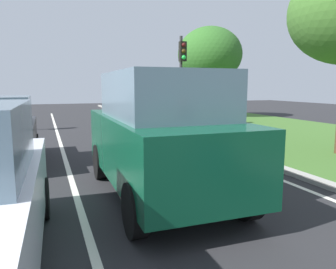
{
  "coord_description": "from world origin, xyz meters",
  "views": [
    {
      "loc": [
        -1.17,
        3.91,
        2.03
      ],
      "look_at": [
        0.81,
        9.19,
        1.2
      ],
      "focal_mm": 35.13,
      "sensor_mm": 36.0,
      "label": 1
    }
  ],
  "objects_px": {
    "car_suv_ahead": "(160,134)",
    "tree_roadside_far": "(210,55)",
    "car_hatchback_far": "(1,131)",
    "traffic_light_near_right": "(182,67)"
  },
  "relations": [
    {
      "from": "car_suv_ahead",
      "to": "tree_roadside_far",
      "type": "distance_m",
      "value": 15.85
    },
    {
      "from": "tree_roadside_far",
      "to": "car_hatchback_far",
      "type": "bearing_deg",
      "value": -138.88
    },
    {
      "from": "car_hatchback_far",
      "to": "traffic_light_near_right",
      "type": "distance_m",
      "value": 9.13
    },
    {
      "from": "traffic_light_near_right",
      "to": "tree_roadside_far",
      "type": "distance_m",
      "value": 5.97
    },
    {
      "from": "car_suv_ahead",
      "to": "tree_roadside_far",
      "type": "bearing_deg",
      "value": 59.46
    },
    {
      "from": "car_suv_ahead",
      "to": "tree_roadside_far",
      "type": "relative_size",
      "value": 0.79
    },
    {
      "from": "traffic_light_near_right",
      "to": "tree_roadside_far",
      "type": "relative_size",
      "value": 0.76
    },
    {
      "from": "car_hatchback_far",
      "to": "tree_roadside_far",
      "type": "height_order",
      "value": "tree_roadside_far"
    },
    {
      "from": "car_suv_ahead",
      "to": "tree_roadside_far",
      "type": "height_order",
      "value": "tree_roadside_far"
    },
    {
      "from": "car_hatchback_far",
      "to": "traffic_light_near_right",
      "type": "height_order",
      "value": "traffic_light_near_right"
    }
  ]
}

